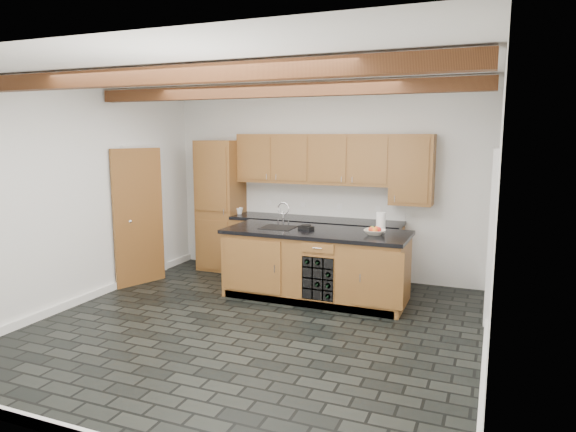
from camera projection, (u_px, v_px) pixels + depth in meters
name	position (u px, v px, depth m)	size (l,w,h in m)	color
ground	(254.00, 327.00, 5.90)	(5.00, 5.00, 0.00)	black
room_shell	(266.00, 190.00, 6.18)	(5.01, 5.00, 5.00)	white
back_cabinetry	(295.00, 214.00, 7.93)	(3.65, 0.62, 2.20)	brown
island	(316.00, 265.00, 6.89)	(2.48, 0.96, 0.93)	brown
faucet	(279.00, 225.00, 7.07)	(0.45, 0.40, 0.34)	black
kitchen_scale	(306.00, 227.00, 6.90)	(0.23, 0.18, 0.06)	black
fruit_bowl	(375.00, 232.00, 6.53)	(0.27, 0.27, 0.07)	beige
fruit_cluster	(375.00, 229.00, 6.52)	(0.16, 0.17, 0.07)	red
paper_towel	(381.00, 222.00, 6.66)	(0.12, 0.12, 0.27)	white
mug	(239.00, 211.00, 8.21)	(0.11, 0.11, 0.10)	white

